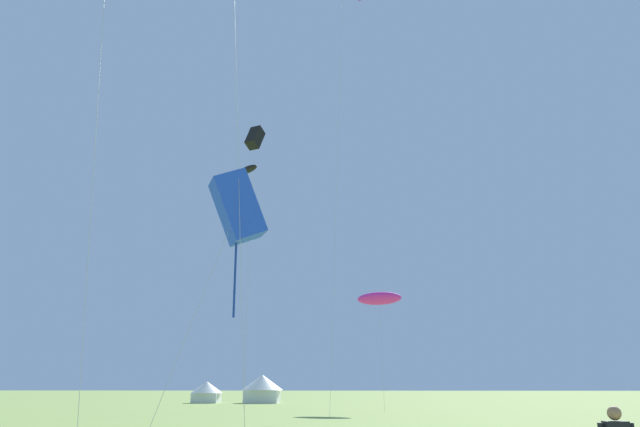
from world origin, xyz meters
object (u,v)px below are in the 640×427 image
(kite_black_box, at_px, (255,138))
(festival_tent_left, at_px, (262,387))
(festival_tent_center, at_px, (207,391))
(kite_blue_box, at_px, (238,208))
(kite_magenta_parafoil, at_px, (379,298))
(kite_black_parafoil, at_px, (248,170))

(kite_black_box, xyz_separation_m, festival_tent_left, (-0.30, 12.07, -25.33))
(kite_black_box, height_order, festival_tent_center, kite_black_box)
(kite_blue_box, bearing_deg, kite_black_box, 98.57)
(kite_magenta_parafoil, height_order, kite_black_parafoil, kite_black_parafoil)
(kite_blue_box, xyz_separation_m, kite_magenta_parafoil, (6.81, 29.47, 0.33))
(kite_blue_box, bearing_deg, kite_magenta_parafoil, 76.99)
(kite_blue_box, distance_m, kite_black_box, 41.11)
(festival_tent_left, bearing_deg, kite_magenta_parafoil, -56.49)
(kite_magenta_parafoil, relative_size, festival_tent_center, 2.73)
(kite_blue_box, distance_m, kite_magenta_parafoil, 30.25)
(kite_blue_box, xyz_separation_m, festival_tent_center, (-12.15, 48.50, -7.49))
(kite_black_parafoil, bearing_deg, kite_blue_box, -80.49)
(kite_blue_box, distance_m, kite_black_parafoil, 35.64)
(kite_magenta_parafoil, relative_size, kite_black_box, 0.35)
(kite_black_box, distance_m, festival_tent_center, 29.18)
(kite_black_parafoil, height_order, festival_tent_center, kite_black_parafoil)
(festival_tent_center, xyz_separation_m, festival_tent_left, (6.36, 0.00, 0.39))
(festival_tent_center, relative_size, festival_tent_left, 0.77)
(kite_black_box, xyz_separation_m, kite_black_parafoil, (0.03, -3.83, -4.92))
(festival_tent_center, bearing_deg, kite_magenta_parafoil, -45.10)
(kite_black_parafoil, relative_size, festival_tent_center, 6.25)
(kite_magenta_parafoil, distance_m, kite_black_box, 22.81)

